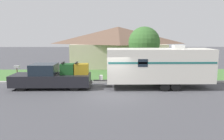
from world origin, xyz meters
name	(u,v)px	position (x,y,z in m)	size (l,w,h in m)	color
ground_plane	(112,94)	(0.00, 0.00, 0.00)	(120.00, 120.00, 0.00)	#47474C
curb_strip	(111,82)	(0.00, 3.75, 0.07)	(80.00, 0.30, 0.14)	#ADADA8
lawn_strip	(111,75)	(0.00, 7.40, 0.01)	(80.00, 7.00, 0.03)	#477538
house_across_street	(118,46)	(1.01, 13.94, 2.64)	(12.48, 7.14, 5.09)	beige
pickup_truck	(52,77)	(-4.53, 1.88, 0.87)	(6.02, 2.04, 2.01)	black
travel_trailer	(159,65)	(3.62, 1.88, 1.77)	(8.98, 2.42, 3.30)	black
mailbox	(17,69)	(-8.45, 4.86, 1.03)	(0.48, 0.20, 1.35)	brown
tree_in_yard	(144,43)	(3.27, 7.00, 3.31)	(3.10, 3.10, 4.87)	brown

